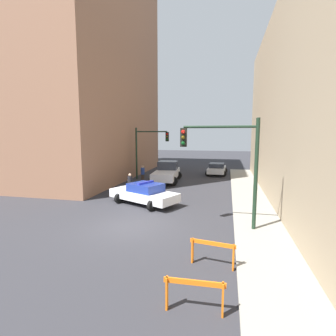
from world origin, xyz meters
TOP-DOWN VIEW (x-y plane):
  - ground_plane at (0.00, 0.00)m, footprint 120.00×120.00m
  - sidewalk_right at (6.20, 0.00)m, footprint 2.40×44.00m
  - building_corner_left at (-12.00, 14.00)m, footprint 14.00×20.00m
  - traffic_light_near at (4.73, 0.74)m, footprint 3.64×0.35m
  - traffic_light_far at (-3.30, 13.28)m, footprint 3.44×0.35m
  - police_car at (-0.65, 4.17)m, footprint 5.04×3.69m
  - white_truck at (-1.08, 12.50)m, footprint 2.87×5.52m
  - parked_car_near at (3.47, 17.96)m, footprint 2.39×4.37m
  - pedestrian_crossing at (-2.46, 6.34)m, footprint 0.48×0.48m
  - pedestrian_corner at (-3.10, 11.29)m, footprint 0.43×0.43m
  - barrier_front at (3.86, -5.58)m, footprint 1.60×0.20m
  - barrier_mid at (4.18, -3.06)m, footprint 1.59×0.40m

SIDE VIEW (x-z plane):
  - ground_plane at x=0.00m, z-range 0.00..0.00m
  - sidewalk_right at x=6.20m, z-range 0.00..0.12m
  - barrier_front at x=3.86m, z-range 0.17..1.07m
  - barrier_mid at x=4.18m, z-range 0.17..1.07m
  - parked_car_near at x=3.47m, z-range 0.02..1.33m
  - police_car at x=-0.65m, z-range -0.04..1.48m
  - pedestrian_crossing at x=-2.46m, z-range 0.03..1.69m
  - pedestrian_corner at x=-3.10m, z-range 0.03..1.69m
  - white_truck at x=-1.08m, z-range -0.04..1.86m
  - traffic_light_far at x=-3.30m, z-range 0.80..6.00m
  - traffic_light_near at x=4.73m, z-range 0.93..6.13m
  - building_corner_left at x=-12.00m, z-range 0.00..24.41m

